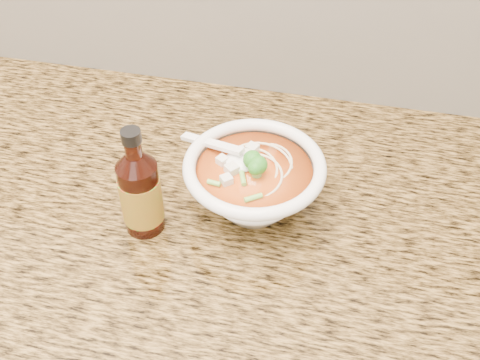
# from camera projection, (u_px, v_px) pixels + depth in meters

# --- Properties ---
(cabinet) EXTENTS (4.00, 0.65, 0.86)m
(cabinet) POSITION_uv_depth(u_px,v_px,m) (99.00, 349.00, 1.22)
(cabinet) COLOR black
(cabinet) RESTS_ON ground
(counter_slab) EXTENTS (4.00, 0.68, 0.04)m
(counter_slab) POSITION_uv_depth(u_px,v_px,m) (50.00, 194.00, 0.91)
(counter_slab) COLOR olive
(counter_slab) RESTS_ON cabinet
(soup_bowl) EXTENTS (0.21, 0.19, 0.11)m
(soup_bowl) POSITION_uv_depth(u_px,v_px,m) (254.00, 184.00, 0.83)
(soup_bowl) COLOR white
(soup_bowl) RESTS_ON counter_slab
(hot_sauce_bottle) EXTENTS (0.07, 0.07, 0.17)m
(hot_sauce_bottle) POSITION_uv_depth(u_px,v_px,m) (140.00, 193.00, 0.79)
(hot_sauce_bottle) COLOR #330E07
(hot_sauce_bottle) RESTS_ON counter_slab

